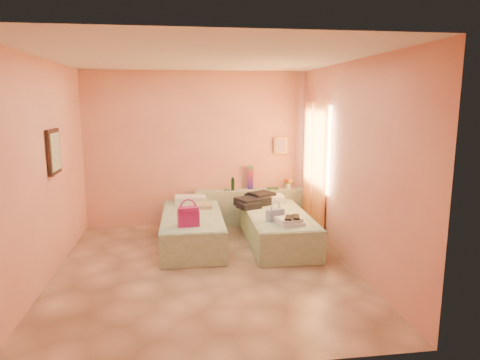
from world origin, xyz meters
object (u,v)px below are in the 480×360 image
at_px(bed_left, 192,229).
at_px(bed_right, 278,228).
at_px(water_bottle, 233,184).
at_px(towel_stack, 290,221).
at_px(magenta_handbag, 188,216).
at_px(flower_vase, 288,182).
at_px(headboard_ledge, 251,207).
at_px(blue_handbag, 275,215).
at_px(green_book, 273,188).

distance_m(bed_left, bed_right, 1.37).
xyz_separation_m(water_bottle, towel_stack, (0.62, -1.82, -0.21)).
bearing_deg(magenta_handbag, flower_vase, 34.38).
distance_m(headboard_ledge, blue_handbag, 1.61).
relative_size(water_bottle, blue_handbag, 0.86).
bearing_deg(bed_left, flower_vase, 30.28).
height_order(water_bottle, blue_handbag, water_bottle).
distance_m(water_bottle, magenta_handbag, 1.88).
distance_m(headboard_ledge, water_bottle, 0.55).
bearing_deg(headboard_ledge, bed_left, -136.72).
bearing_deg(green_book, bed_right, -90.16).
height_order(headboard_ledge, magenta_handbag, magenta_handbag).
height_order(bed_left, flower_vase, flower_vase).
xyz_separation_m(headboard_ledge, bed_left, (-1.12, -1.05, -0.08)).
xyz_separation_m(bed_right, blue_handbag, (-0.14, -0.40, 0.34)).
bearing_deg(water_bottle, bed_left, -126.87).
height_order(headboard_ledge, towel_stack, headboard_ledge).
height_order(bed_left, blue_handbag, blue_handbag).
xyz_separation_m(headboard_ledge, towel_stack, (0.28, -1.83, 0.23)).
bearing_deg(bed_right, blue_handbag, -108.15).
xyz_separation_m(bed_left, flower_vase, (1.82, 1.04, 0.52)).
distance_m(bed_left, blue_handbag, 1.38).
xyz_separation_m(bed_left, blue_handbag, (1.22, -0.54, 0.34)).
bearing_deg(bed_left, bed_right, -5.22).
relative_size(bed_right, water_bottle, 8.71).
relative_size(headboard_ledge, towel_stack, 5.86).
xyz_separation_m(water_bottle, magenta_handbag, (-0.85, -1.68, -0.12)).
xyz_separation_m(bed_left, green_book, (1.53, 1.04, 0.42)).
bearing_deg(headboard_ledge, magenta_handbag, -125.06).
bearing_deg(towel_stack, headboard_ledge, 98.74).
distance_m(green_book, magenta_handbag, 2.32).
distance_m(bed_left, towel_stack, 1.63).
height_order(flower_vase, blue_handbag, flower_vase).
xyz_separation_m(water_bottle, flower_vase, (1.05, -0.00, 0.01)).
bearing_deg(bed_right, headboard_ledge, 102.32).
height_order(headboard_ledge, bed_left, headboard_ledge).
xyz_separation_m(green_book, blue_handbag, (-0.31, -1.57, -0.08)).
relative_size(headboard_ledge, blue_handbag, 7.64).
bearing_deg(green_book, headboard_ledge, -173.81).
xyz_separation_m(flower_vase, magenta_handbag, (-1.89, -1.67, -0.13)).
relative_size(bed_left, towel_stack, 5.71).
height_order(blue_handbag, towel_stack, blue_handbag).
relative_size(water_bottle, towel_stack, 0.66).
distance_m(headboard_ledge, towel_stack, 1.86).
height_order(bed_right, flower_vase, flower_vase).
xyz_separation_m(bed_right, water_bottle, (-0.58, 1.18, 0.51)).
distance_m(headboard_ledge, bed_right, 1.22).
bearing_deg(headboard_ledge, water_bottle, -177.82).
relative_size(green_book, blue_handbag, 0.74).
xyz_separation_m(headboard_ledge, blue_handbag, (0.11, -1.59, 0.26)).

